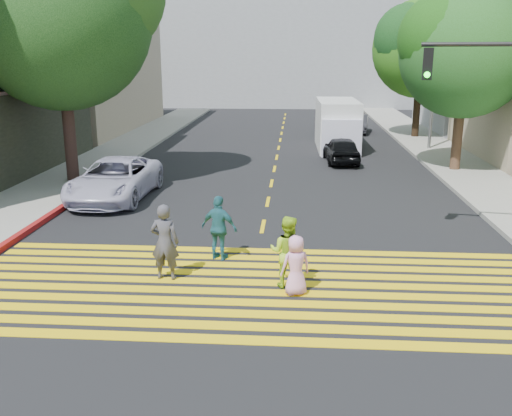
# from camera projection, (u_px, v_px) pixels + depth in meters

# --- Properties ---
(ground) EXTENTS (120.00, 120.00, 0.00)m
(ground) POSITION_uv_depth(u_px,v_px,m) (246.00, 312.00, 11.71)
(ground) COLOR black
(sidewalk_left) EXTENTS (3.00, 40.00, 0.15)m
(sidewalk_left) POSITION_uv_depth(u_px,v_px,m) (135.00, 142.00, 33.44)
(sidewalk_left) COLOR gray
(sidewalk_left) RESTS_ON ground
(sidewalk_right) EXTENTS (3.00, 60.00, 0.15)m
(sidewalk_right) POSITION_uv_depth(u_px,v_px,m) (464.00, 170.00, 25.55)
(sidewalk_right) COLOR gray
(sidewalk_right) RESTS_ON ground
(curb_red) EXTENTS (0.20, 8.00, 0.16)m
(curb_red) POSITION_uv_depth(u_px,v_px,m) (44.00, 219.00, 17.93)
(curb_red) COLOR maroon
(curb_red) RESTS_ON ground
(crosswalk) EXTENTS (13.40, 5.30, 0.01)m
(crosswalk) POSITION_uv_depth(u_px,v_px,m) (251.00, 287.00, 12.93)
(crosswalk) COLOR yellow
(crosswalk) RESTS_ON ground
(lane_line) EXTENTS (0.12, 34.40, 0.01)m
(lane_line) POSITION_uv_depth(u_px,v_px,m) (279.00, 144.00, 33.36)
(lane_line) COLOR yellow
(lane_line) RESTS_ON ground
(building_left_tan) EXTENTS (12.00, 16.00, 10.00)m
(building_left_tan) POSITION_uv_depth(u_px,v_px,m) (46.00, 55.00, 38.43)
(building_left_tan) COLOR tan
(building_left_tan) RESTS_ON ground
(building_right_grey) EXTENTS (10.00, 10.00, 10.00)m
(building_right_grey) POSITION_uv_depth(u_px,v_px,m) (507.00, 55.00, 38.25)
(building_right_grey) COLOR gray
(building_right_grey) RESTS_ON ground
(backdrop_block) EXTENTS (30.00, 8.00, 12.00)m
(backdrop_block) POSITION_uv_depth(u_px,v_px,m) (288.00, 44.00, 56.33)
(backdrop_block) COLOR gray
(backdrop_block) RESTS_ON ground
(tree_left) EXTENTS (7.96, 7.42, 10.10)m
(tree_left) POSITION_uv_depth(u_px,v_px,m) (62.00, 7.00, 21.55)
(tree_left) COLOR #452B24
(tree_left) RESTS_ON ground
(tree_right_near) EXTENTS (6.11, 5.57, 8.06)m
(tree_right_near) POSITION_uv_depth(u_px,v_px,m) (467.00, 45.00, 24.04)
(tree_right_near) COLOR #433324
(tree_right_near) RESTS_ON ground
(tree_right_far) EXTENTS (7.57, 7.54, 8.42)m
(tree_right_far) POSITION_uv_depth(u_px,v_px,m) (422.00, 43.00, 33.95)
(tree_right_far) COLOR black
(tree_right_far) RESTS_ON ground
(pedestrian_man) EXTENTS (0.69, 0.47, 1.82)m
(pedestrian_man) POSITION_uv_depth(u_px,v_px,m) (165.00, 242.00, 13.19)
(pedestrian_man) COLOR #414049
(pedestrian_man) RESTS_ON ground
(pedestrian_woman) EXTENTS (0.92, 0.79, 1.66)m
(pedestrian_woman) POSITION_uv_depth(u_px,v_px,m) (287.00, 252.00, 12.79)
(pedestrian_woman) COLOR #A9DC29
(pedestrian_woman) RESTS_ON ground
(pedestrian_child) EXTENTS (0.77, 0.64, 1.35)m
(pedestrian_child) POSITION_uv_depth(u_px,v_px,m) (296.00, 265.00, 12.40)
(pedestrian_child) COLOR #E79BCC
(pedestrian_child) RESTS_ON ground
(pedestrian_extra) EXTENTS (1.06, 0.72, 1.67)m
(pedestrian_extra) POSITION_uv_depth(u_px,v_px,m) (219.00, 228.00, 14.50)
(pedestrian_extra) COLOR #266576
(pedestrian_extra) RESTS_ON ground
(white_sedan) EXTENTS (2.53, 5.29, 1.46)m
(white_sedan) POSITION_uv_depth(u_px,v_px,m) (115.00, 179.00, 20.60)
(white_sedan) COLOR silver
(white_sedan) RESTS_ON ground
(dark_car_near) EXTENTS (1.73, 3.81, 1.27)m
(dark_car_near) POSITION_uv_depth(u_px,v_px,m) (341.00, 150.00, 27.48)
(dark_car_near) COLOR black
(dark_car_near) RESTS_ON ground
(silver_car) EXTENTS (2.11, 4.97, 1.43)m
(silver_car) POSITION_uv_depth(u_px,v_px,m) (337.00, 119.00, 39.77)
(silver_car) COLOR gray
(silver_car) RESTS_ON ground
(dark_car_parked) EXTENTS (1.75, 3.75, 1.19)m
(dark_car_parked) POSITION_uv_depth(u_px,v_px,m) (358.00, 124.00, 37.84)
(dark_car_parked) COLOR #28282E
(dark_car_parked) RESTS_ON ground
(white_van) EXTENTS (2.23, 5.66, 2.65)m
(white_van) POSITION_uv_depth(u_px,v_px,m) (338.00, 126.00, 31.17)
(white_van) COLOR silver
(white_van) RESTS_ON ground
(street_lamp) EXTENTS (2.04, 0.70, 9.10)m
(street_lamp) POSITION_uv_depth(u_px,v_px,m) (433.00, 51.00, 29.71)
(street_lamp) COLOR gray
(street_lamp) RESTS_ON ground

